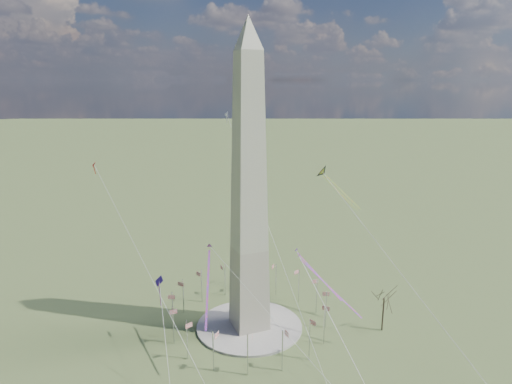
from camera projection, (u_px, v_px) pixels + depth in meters
name	position (u px, v px, depth m)	size (l,w,h in m)	color
ground	(249.00, 327.00, 155.98)	(2000.00, 2000.00, 0.00)	#506633
plaza	(249.00, 326.00, 155.89)	(36.00, 36.00, 0.80)	#B2AAA2
washington_monument	(249.00, 191.00, 144.54)	(15.56, 15.56, 100.00)	#BEAE9F
flagpole_ring	(249.00, 308.00, 154.25)	(54.40, 54.40, 13.00)	silver
tree_near	(384.00, 296.00, 151.17)	(10.06, 10.06, 17.60)	#433528
kite_delta_black	(325.00, 174.00, 169.82)	(12.01, 17.66, 14.76)	black
kite_diamond_purple	(159.00, 284.00, 143.15)	(2.04, 3.51, 10.91)	navy
kite_streamer_left	(319.00, 277.00, 148.87)	(13.69, 21.18, 16.46)	#F24326
kite_streamer_mid	(208.00, 273.00, 136.67)	(9.66, 23.52, 16.82)	#F24326
kite_streamer_right	(312.00, 268.00, 166.51)	(9.78, 19.81, 14.52)	#F24326
kite_small_red	(94.00, 166.00, 159.86)	(1.34, 2.05, 4.48)	red
kite_small_white	(226.00, 115.00, 186.33)	(1.48, 2.25, 4.87)	white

